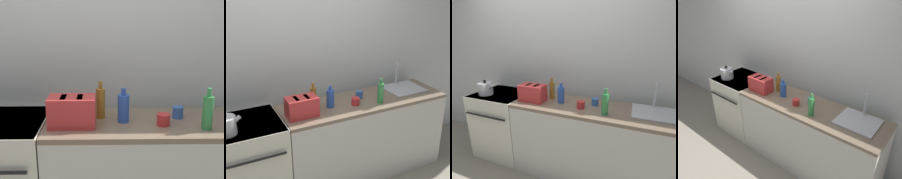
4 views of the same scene
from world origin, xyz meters
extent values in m
cube|color=silver|center=(0.00, 0.71, 1.30)|extent=(8.00, 0.05, 2.60)
cube|color=silver|center=(-0.64, 0.33, 0.46)|extent=(0.72, 0.65, 0.91)
cube|color=black|center=(-0.64, 0.33, 0.90)|extent=(0.71, 0.64, 0.02)
cylinder|color=black|center=(-0.80, 0.19, 0.91)|extent=(0.21, 0.21, 0.01)
cylinder|color=black|center=(-0.48, 0.19, 0.91)|extent=(0.21, 0.21, 0.01)
cylinder|color=black|center=(-0.48, 0.46, 0.91)|extent=(0.21, 0.21, 0.01)
cylinder|color=black|center=(-0.64, -0.03, 0.71)|extent=(0.61, 0.02, 0.02)
cube|color=silver|center=(0.67, 0.29, 0.44)|extent=(1.88, 0.59, 0.88)
cube|color=#7A6651|center=(0.67, 0.29, 0.89)|extent=(1.88, 0.59, 0.04)
cylinder|color=silver|center=(-0.80, 0.20, 0.99)|extent=(0.18, 0.18, 0.16)
cylinder|color=silver|center=(-0.71, 0.20, 1.03)|extent=(0.10, 0.04, 0.09)
cube|color=red|center=(-0.08, 0.22, 1.01)|extent=(0.31, 0.18, 0.20)
cube|color=black|center=(-0.13, 0.22, 1.11)|extent=(0.04, 0.13, 0.01)
cube|color=black|center=(-0.03, 0.22, 1.11)|extent=(0.04, 0.13, 0.01)
cube|color=#B7B7BC|center=(1.26, 0.36, 0.92)|extent=(0.43, 0.39, 0.01)
cylinder|color=silver|center=(1.26, 0.51, 1.05)|extent=(0.02, 0.02, 0.28)
cylinder|color=#2D56B7|center=(0.26, 0.29, 1.01)|extent=(0.08, 0.08, 0.19)
cylinder|color=#2D56B7|center=(0.26, 0.29, 1.13)|extent=(0.03, 0.03, 0.05)
cylinder|color=#338C47|center=(0.79, 0.15, 1.02)|extent=(0.07, 0.07, 0.22)
cylinder|color=#338C47|center=(0.79, 0.15, 1.16)|extent=(0.03, 0.03, 0.05)
cylinder|color=#9E6B23|center=(0.10, 0.38, 1.02)|extent=(0.06, 0.06, 0.21)
cylinder|color=#9E6B23|center=(0.10, 0.38, 1.15)|extent=(0.03, 0.03, 0.05)
cylinder|color=red|center=(0.52, 0.22, 0.95)|extent=(0.09, 0.09, 0.08)
cylinder|color=#3860B2|center=(0.65, 0.36, 0.95)|extent=(0.08, 0.08, 0.08)
camera|label=1|loc=(0.14, -1.71, 1.68)|focal=50.00mm
camera|label=2|loc=(-1.00, -2.40, 2.30)|focal=50.00mm
camera|label=3|loc=(1.02, -1.48, 1.66)|focal=28.00mm
camera|label=4|loc=(1.92, -1.60, 2.28)|focal=35.00mm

